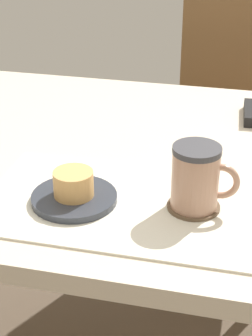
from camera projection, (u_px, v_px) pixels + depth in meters
name	position (u px, v px, depth m)	size (l,w,h in m)	color
dining_table	(130.00, 180.00, 1.18)	(1.22, 0.83, 0.70)	beige
wooden_chair	(233.00, 116.00, 1.83)	(0.42, 0.42, 0.92)	brown
placemat	(121.00, 203.00, 0.96)	(0.47, 0.28, 0.00)	silver
pastry_plate	(74.00, 198.00, 0.96)	(0.15, 0.15, 0.01)	#333842
pastry	(74.00, 184.00, 0.94)	(0.07, 0.07, 0.04)	#E0A860
coffee_coaster	(193.00, 206.00, 0.94)	(0.09, 0.09, 0.01)	brown
coffee_mug	(197.00, 177.00, 0.91)	(0.11, 0.08, 0.11)	tan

